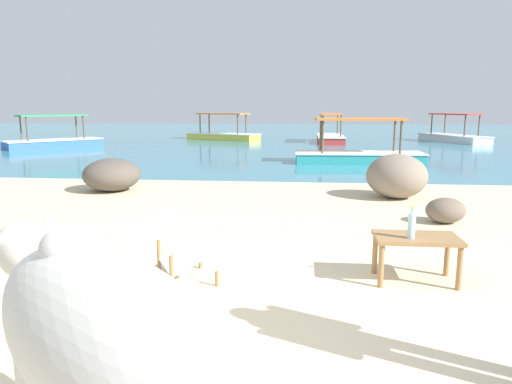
# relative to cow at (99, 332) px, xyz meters

# --- Properties ---
(sand_beach) EXTENTS (18.00, 14.00, 0.04)m
(sand_beach) POSITION_rel_cow_xyz_m (0.24, 1.36, -0.77)
(sand_beach) COLOR beige
(sand_beach) RESTS_ON ground
(water_surface) EXTENTS (60.00, 36.00, 0.03)m
(water_surface) POSITION_rel_cow_xyz_m (0.24, 23.36, -0.79)
(water_surface) COLOR teal
(water_surface) RESTS_ON ground
(cow) EXTENTS (1.77, 1.65, 1.14)m
(cow) POSITION_rel_cow_xyz_m (0.00, 0.00, 0.00)
(cow) COLOR beige
(cow) RESTS_ON sand_beach
(low_bench_table) EXTENTS (0.76, 0.44, 0.44)m
(low_bench_table) POSITION_rel_cow_xyz_m (1.84, 2.67, -0.39)
(low_bench_table) COLOR olive
(low_bench_table) RESTS_ON sand_beach
(bottle) EXTENTS (0.07, 0.07, 0.30)m
(bottle) POSITION_rel_cow_xyz_m (1.77, 2.59, -0.19)
(bottle) COLOR #A3C6D1
(bottle) RESTS_ON low_bench_table
(deck_chair_far) EXTENTS (0.93, 0.84, 0.68)m
(deck_chair_far) POSITION_rel_cow_xyz_m (-0.42, 2.42, -0.37)
(deck_chair_far) COLOR olive
(deck_chair_far) RESTS_ON sand_beach
(shore_rock_large) EXTENTS (1.33, 1.34, 0.62)m
(shore_rock_large) POSITION_rel_cow_xyz_m (-2.86, 6.98, -0.44)
(shore_rock_large) COLOR brown
(shore_rock_large) RESTS_ON sand_beach
(shore_rock_medium) EXTENTS (1.41, 1.40, 0.78)m
(shore_rock_medium) POSITION_rel_cow_xyz_m (2.44, 6.79, -0.36)
(shore_rock_medium) COLOR gray
(shore_rock_medium) RESTS_ON sand_beach
(shore_rock_small) EXTENTS (0.64, 0.58, 0.36)m
(shore_rock_small) POSITION_rel_cow_xyz_m (2.78, 5.00, -0.57)
(shore_rock_small) COLOR #6B5B4C
(shore_rock_small) RESTS_ON sand_beach
(boat_teal) EXTENTS (3.71, 1.29, 1.29)m
(boat_teal) POSITION_rel_cow_xyz_m (2.40, 12.16, -0.50)
(boat_teal) COLOR teal
(boat_teal) RESTS_ON water_surface
(boat_white) EXTENTS (2.56, 3.82, 1.29)m
(boat_white) POSITION_rel_cow_xyz_m (7.68, 20.88, -0.50)
(boat_white) COLOR white
(boat_white) RESTS_ON water_surface
(boat_yellow) EXTENTS (3.83, 2.53, 1.29)m
(boat_yellow) POSITION_rel_cow_xyz_m (-3.10, 21.14, -0.50)
(boat_yellow) COLOR gold
(boat_yellow) RESTS_ON water_surface
(boat_blue) EXTENTS (3.34, 3.48, 1.29)m
(boat_blue) POSITION_rel_cow_xyz_m (-9.10, 16.28, -0.50)
(boat_blue) COLOR #3866B7
(boat_blue) RESTS_ON water_surface
(boat_red) EXTENTS (1.17, 3.68, 1.29)m
(boat_red) POSITION_rel_cow_xyz_m (2.02, 20.09, -0.50)
(boat_red) COLOR #C63833
(boat_red) RESTS_ON water_surface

